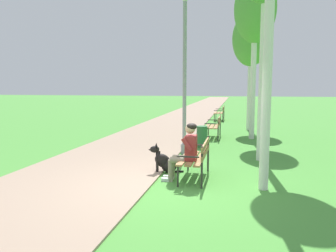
{
  "coord_description": "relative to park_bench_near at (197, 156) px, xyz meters",
  "views": [
    {
      "loc": [
        1.42,
        -6.32,
        2.02
      ],
      "look_at": [
        -0.51,
        2.75,
        0.9
      ],
      "focal_mm": 35.44,
      "sensor_mm": 36.0,
      "label": 1
    }
  ],
  "objects": [
    {
      "name": "birch_tree_third",
      "position": [
        1.38,
        5.94,
        4.27
      ],
      "size": [
        1.54,
        1.68,
        6.11
      ],
      "color": "silver",
      "rests_on": "ground"
    },
    {
      "name": "park_bench_far",
      "position": [
        -0.17,
        12.57,
        0.0
      ],
      "size": [
        0.55,
        1.5,
        0.85
      ],
      "color": "olive",
      "rests_on": "ground"
    },
    {
      "name": "lamp_post_near",
      "position": [
        -0.7,
        2.57,
        1.93
      ],
      "size": [
        0.24,
        0.24,
        4.72
      ],
      "color": "gray",
      "rests_on": "ground"
    },
    {
      "name": "birch_tree_fourth",
      "position": [
        1.34,
        8.61,
        3.59
      ],
      "size": [
        1.66,
        1.52,
        5.39
      ],
      "color": "silver",
      "rests_on": "ground"
    },
    {
      "name": "ground_plane",
      "position": [
        -0.56,
        -0.75,
        -0.51
      ],
      "size": [
        120.0,
        120.0,
        0.0
      ],
      "primitive_type": "plane",
      "color": "#478E38"
    },
    {
      "name": "paved_path",
      "position": [
        -2.52,
        23.25,
        -0.49
      ],
      "size": [
        3.38,
        60.0,
        0.04
      ],
      "primitive_type": "cube",
      "color": "gray",
      "rests_on": "ground"
    },
    {
      "name": "park_bench_mid",
      "position": [
        -0.04,
        5.9,
        0.0
      ],
      "size": [
        0.55,
        1.5,
        0.85
      ],
      "color": "olive",
      "rests_on": "ground"
    },
    {
      "name": "park_bench_near",
      "position": [
        0.0,
        0.0,
        0.0
      ],
      "size": [
        0.55,
        1.5,
        0.85
      ],
      "color": "olive",
      "rests_on": "ground"
    },
    {
      "name": "litter_bin",
      "position": [
        -0.3,
        3.83,
        -0.16
      ],
      "size": [
        0.36,
        0.36,
        0.7
      ],
      "primitive_type": "cylinder",
      "color": "#2D6638",
      "rests_on": "ground"
    },
    {
      "name": "dog_black",
      "position": [
        -0.8,
        0.34,
        -0.25
      ],
      "size": [
        0.82,
        0.4,
        0.71
      ],
      "color": "black",
      "rests_on": "ground"
    },
    {
      "name": "person_seated_on_near_bench",
      "position": [
        -0.21,
        -0.25,
        0.17
      ],
      "size": [
        0.74,
        0.49,
        1.25
      ],
      "color": "gray",
      "rests_on": "ground"
    }
  ]
}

